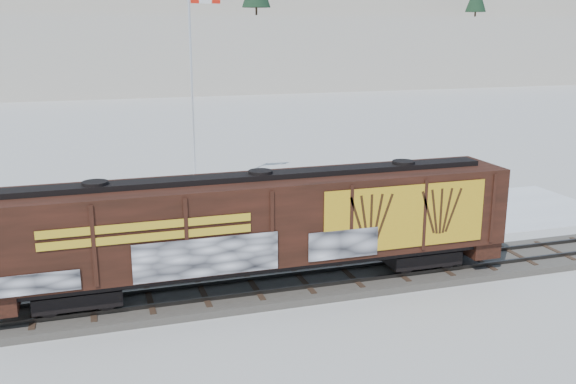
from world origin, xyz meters
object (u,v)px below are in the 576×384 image
object	(u,v)px
flagpole	(195,119)
car_dark	(420,202)
car_silver	(146,234)
hopper_railcar	(261,223)
car_white	(326,210)

from	to	relation	value
flagpole	car_dark	world-z (taller)	flagpole
flagpole	car_silver	distance (m)	10.99
car_silver	flagpole	bearing A→B (deg)	-32.43
hopper_railcar	car_white	bearing A→B (deg)	54.18
hopper_railcar	flagpole	distance (m)	15.99
flagpole	car_white	distance (m)	10.54
car_silver	car_white	bearing A→B (deg)	-91.69
flagpole	car_dark	bearing A→B (deg)	-36.61
hopper_railcar	car_dark	xyz separation A→B (m)	(11.12, 7.76, -2.10)
car_silver	car_white	distance (m)	9.46
flagpole	car_silver	bearing A→B (deg)	-113.02
car_dark	flagpole	bearing A→B (deg)	70.04
hopper_railcar	car_white	distance (m)	9.74
car_silver	car_white	size ratio (longest dim) A/B	0.95
hopper_railcar	flagpole	bearing A→B (deg)	89.28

